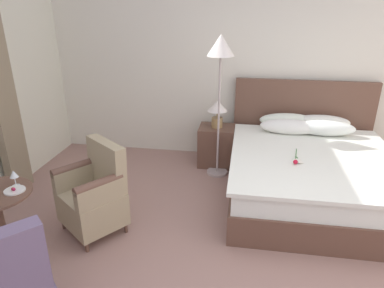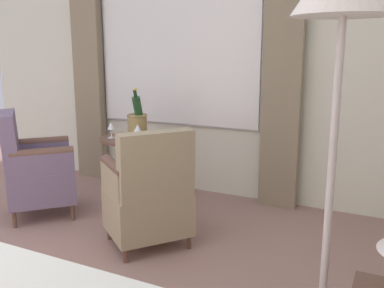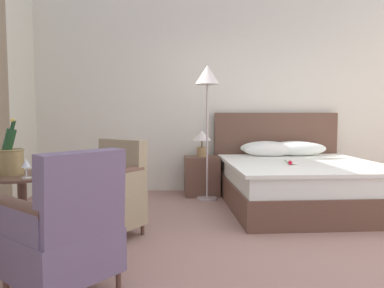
{
  "view_description": "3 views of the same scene",
  "coord_description": "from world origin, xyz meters",
  "px_view_note": "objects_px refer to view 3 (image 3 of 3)",
  "views": [
    {
      "loc": [
        -0.24,
        -2.28,
        2.16
      ],
      "look_at": [
        -0.74,
        0.79,
        0.89
      ],
      "focal_mm": 32.0,
      "sensor_mm": 36.0,
      "label": 1
    },
    {
      "loc": [
        0.92,
        2.15,
        1.47
      ],
      "look_at": [
        -1.19,
        1.09,
        0.96
      ],
      "focal_mm": 40.0,
      "sensor_mm": 36.0,
      "label": 2
    },
    {
      "loc": [
        -1.13,
        -3.13,
        1.17
      ],
      "look_at": [
        -0.86,
        0.76,
        0.87
      ],
      "focal_mm": 35.0,
      "sensor_mm": 36.0,
      "label": 3
    }
  ],
  "objects_px": {
    "wine_glass_near_bucket": "(26,164)",
    "nightstand": "(202,176)",
    "armchair_by_window": "(110,194)",
    "bed": "(298,180)",
    "champagne_bucket": "(11,158)",
    "floor_lamp_brass": "(207,86)",
    "snack_plate": "(44,172)",
    "side_table_round": "(23,210)",
    "wine_glass_near_edge": "(42,159)",
    "armchair_facing_bed": "(66,233)",
    "bedside_lamp": "(202,139)"
  },
  "relations": [
    {
      "from": "wine_glass_near_bucket",
      "to": "nightstand",
      "type": "bearing_deg",
      "value": 57.57
    },
    {
      "from": "nightstand",
      "to": "armchair_by_window",
      "type": "height_order",
      "value": "armchair_by_window"
    },
    {
      "from": "bed",
      "to": "champagne_bucket",
      "type": "bearing_deg",
      "value": -151.03
    },
    {
      "from": "floor_lamp_brass",
      "to": "champagne_bucket",
      "type": "distance_m",
      "value": 2.79
    },
    {
      "from": "snack_plate",
      "to": "wine_glass_near_bucket",
      "type": "bearing_deg",
      "value": -104.73
    },
    {
      "from": "floor_lamp_brass",
      "to": "armchair_by_window",
      "type": "bearing_deg",
      "value": -127.11
    },
    {
      "from": "champagne_bucket",
      "to": "wine_glass_near_bucket",
      "type": "relative_size",
      "value": 3.1
    },
    {
      "from": "nightstand",
      "to": "side_table_round",
      "type": "xyz_separation_m",
      "value": [
        -1.67,
        -2.31,
        0.12
      ]
    },
    {
      "from": "bed",
      "to": "wine_glass_near_bucket",
      "type": "bearing_deg",
      "value": -146.95
    },
    {
      "from": "wine_glass_near_edge",
      "to": "floor_lamp_brass",
      "type": "bearing_deg",
      "value": 49.54
    },
    {
      "from": "wine_glass_near_bucket",
      "to": "armchair_by_window",
      "type": "xyz_separation_m",
      "value": [
        0.52,
        0.72,
        -0.39
      ]
    },
    {
      "from": "armchair_facing_bed",
      "to": "snack_plate",
      "type": "bearing_deg",
      "value": 115.98
    },
    {
      "from": "snack_plate",
      "to": "bed",
      "type": "bearing_deg",
      "value": 30.23
    },
    {
      "from": "bed",
      "to": "armchair_by_window",
      "type": "bearing_deg",
      "value": -154.46
    },
    {
      "from": "bed",
      "to": "floor_lamp_brass",
      "type": "bearing_deg",
      "value": 161.33
    },
    {
      "from": "bedside_lamp",
      "to": "wine_glass_near_bucket",
      "type": "xyz_separation_m",
      "value": [
        -1.57,
        -2.48,
        -0.02
      ]
    },
    {
      "from": "nightstand",
      "to": "bedside_lamp",
      "type": "distance_m",
      "value": 0.53
    },
    {
      "from": "nightstand",
      "to": "wine_glass_near_edge",
      "type": "height_order",
      "value": "wine_glass_near_edge"
    },
    {
      "from": "armchair_facing_bed",
      "to": "side_table_round",
      "type": "bearing_deg",
      "value": 126.84
    },
    {
      "from": "bed",
      "to": "champagne_bucket",
      "type": "relative_size",
      "value": 4.77
    },
    {
      "from": "wine_glass_near_bucket",
      "to": "bedside_lamp",
      "type": "bearing_deg",
      "value": 57.57
    },
    {
      "from": "nightstand",
      "to": "champagne_bucket",
      "type": "distance_m",
      "value": 2.95
    },
    {
      "from": "wine_glass_near_edge",
      "to": "armchair_facing_bed",
      "type": "distance_m",
      "value": 1.01
    },
    {
      "from": "wine_glass_near_edge",
      "to": "armchair_by_window",
      "type": "bearing_deg",
      "value": 40.17
    },
    {
      "from": "armchair_by_window",
      "to": "wine_glass_near_edge",
      "type": "bearing_deg",
      "value": -139.83
    },
    {
      "from": "nightstand",
      "to": "armchair_facing_bed",
      "type": "distance_m",
      "value": 3.23
    },
    {
      "from": "wine_glass_near_bucket",
      "to": "armchair_facing_bed",
      "type": "bearing_deg",
      "value": -51.58
    },
    {
      "from": "bed",
      "to": "floor_lamp_brass",
      "type": "height_order",
      "value": "floor_lamp_brass"
    },
    {
      "from": "wine_glass_near_edge",
      "to": "wine_glass_near_bucket",
      "type": "bearing_deg",
      "value": -93.33
    },
    {
      "from": "floor_lamp_brass",
      "to": "armchair_facing_bed",
      "type": "height_order",
      "value": "floor_lamp_brass"
    },
    {
      "from": "wine_glass_near_edge",
      "to": "champagne_bucket",
      "type": "bearing_deg",
      "value": -145.95
    },
    {
      "from": "wine_glass_near_bucket",
      "to": "snack_plate",
      "type": "height_order",
      "value": "wine_glass_near_bucket"
    },
    {
      "from": "armchair_by_window",
      "to": "champagne_bucket",
      "type": "bearing_deg",
      "value": -141.45
    },
    {
      "from": "nightstand",
      "to": "floor_lamp_brass",
      "type": "distance_m",
      "value": 1.31
    },
    {
      "from": "nightstand",
      "to": "snack_plate",
      "type": "relative_size",
      "value": 3.27
    },
    {
      "from": "nightstand",
      "to": "champagne_bucket",
      "type": "height_order",
      "value": "champagne_bucket"
    },
    {
      "from": "snack_plate",
      "to": "armchair_by_window",
      "type": "xyz_separation_m",
      "value": [
        0.46,
        0.5,
        -0.29
      ]
    },
    {
      "from": "nightstand",
      "to": "wine_glass_near_bucket",
      "type": "height_order",
      "value": "wine_glass_near_bucket"
    },
    {
      "from": "bed",
      "to": "snack_plate",
      "type": "distance_m",
      "value": 3.14
    },
    {
      "from": "floor_lamp_brass",
      "to": "armchair_facing_bed",
      "type": "bearing_deg",
      "value": -113.62
    },
    {
      "from": "bed",
      "to": "wine_glass_near_bucket",
      "type": "height_order",
      "value": "bed"
    },
    {
      "from": "bedside_lamp",
      "to": "wine_glass_near_edge",
      "type": "xyz_separation_m",
      "value": [
        -1.56,
        -2.18,
        -0.02
      ]
    },
    {
      "from": "snack_plate",
      "to": "armchair_facing_bed",
      "type": "distance_m",
      "value": 0.89
    },
    {
      "from": "bed",
      "to": "wine_glass_near_edge",
      "type": "xyz_separation_m",
      "value": [
        -2.74,
        -1.49,
        0.47
      ]
    },
    {
      "from": "snack_plate",
      "to": "armchair_by_window",
      "type": "bearing_deg",
      "value": 47.56
    },
    {
      "from": "side_table_round",
      "to": "wine_glass_near_edge",
      "type": "relative_size",
      "value": 4.55
    },
    {
      "from": "bedside_lamp",
      "to": "armchair_by_window",
      "type": "distance_m",
      "value": 2.09
    },
    {
      "from": "wine_glass_near_bucket",
      "to": "armchair_facing_bed",
      "type": "relative_size",
      "value": 0.15
    },
    {
      "from": "floor_lamp_brass",
      "to": "champagne_bucket",
      "type": "height_order",
      "value": "floor_lamp_brass"
    },
    {
      "from": "bedside_lamp",
      "to": "snack_plate",
      "type": "bearing_deg",
      "value": -123.89
    }
  ]
}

